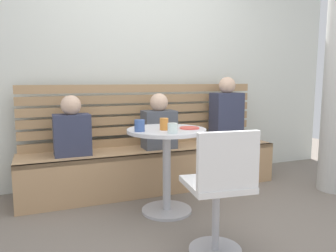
{
  "coord_description": "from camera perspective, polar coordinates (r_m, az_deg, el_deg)",
  "views": [
    {
      "loc": [
        -1.14,
        -2.03,
        1.16
      ],
      "look_at": [
        -0.05,
        0.66,
        0.75
      ],
      "focal_mm": 35.36,
      "sensor_mm": 36.0,
      "label": 1
    }
  ],
  "objects": [
    {
      "name": "cup_mug_blue",
      "position": [
        2.7,
        -4.93,
        0.07
      ],
      "size": [
        0.08,
        0.08,
        0.09
      ],
      "primitive_type": "cylinder",
      "color": "#3D5B9E",
      "rests_on": "cafe_table"
    },
    {
      "name": "ground",
      "position": [
        2.6,
        6.87,
        -18.5
      ],
      "size": [
        8.0,
        8.0,
        0.0
      ],
      "primitive_type": "plane",
      "color": "#70665B"
    },
    {
      "name": "plate_small",
      "position": [
        2.85,
        3.71,
        -0.33
      ],
      "size": [
        0.17,
        0.17,
        0.01
      ],
      "primitive_type": "cylinder",
      "color": "#DB4C42",
      "rests_on": "cafe_table"
    },
    {
      "name": "person_adult",
      "position": [
        3.87,
        10.04,
        2.2
      ],
      "size": [
        0.34,
        0.22,
        0.75
      ],
      "color": "#333851",
      "rests_on": "booth_bench"
    },
    {
      "name": "cafe_table",
      "position": [
        2.87,
        -0.23,
        -4.89
      ],
      "size": [
        0.68,
        0.68,
        0.74
      ],
      "color": "#ADADB2",
      "rests_on": "ground"
    },
    {
      "name": "booth_backrest",
      "position": [
        3.67,
        -3.82,
        2.04
      ],
      "size": [
        2.65,
        0.04,
        0.67
      ],
      "color": "#A68157",
      "rests_on": "booth_bench"
    },
    {
      "name": "white_chair",
      "position": [
        2.2,
        9.02,
        -10.49
      ],
      "size": [
        0.45,
        0.45,
        0.85
      ],
      "color": "#ADADB2",
      "rests_on": "ground"
    },
    {
      "name": "booth_bench",
      "position": [
        3.55,
        -2.5,
        -7.3
      ],
      "size": [
        2.7,
        0.52,
        0.44
      ],
      "color": "tan",
      "rests_on": "ground"
    },
    {
      "name": "phone_on_table",
      "position": [
        2.82,
        -5.02,
        -0.47
      ],
      "size": [
        0.11,
        0.15,
        0.01
      ],
      "primitive_type": "cube",
      "rotation": [
        0.0,
        0.0,
        2.87
      ],
      "color": "black",
      "rests_on": "cafe_table"
    },
    {
      "name": "cup_glass_short",
      "position": [
        2.6,
        0.81,
        -0.37
      ],
      "size": [
        0.08,
        0.08,
        0.08
      ],
      "primitive_type": "cylinder",
      "color": "silver",
      "rests_on": "cafe_table"
    },
    {
      "name": "person_child_left",
      "position": [
        3.46,
        -1.55,
        0.27
      ],
      "size": [
        0.34,
        0.22,
        0.58
      ],
      "color": "#4C515B",
      "rests_on": "booth_bench"
    },
    {
      "name": "cup_tumbler_orange",
      "position": [
        2.76,
        -0.69,
        0.34
      ],
      "size": [
        0.07,
        0.07,
        0.1
      ],
      "primitive_type": "cylinder",
      "color": "orange",
      "rests_on": "cafe_table"
    },
    {
      "name": "person_child_middle",
      "position": [
        3.27,
        -16.24,
        -0.54
      ],
      "size": [
        0.34,
        0.22,
        0.57
      ],
      "color": "#333851",
      "rests_on": "booth_bench"
    },
    {
      "name": "back_wall",
      "position": [
        3.85,
        -4.86,
        12.32
      ],
      "size": [
        5.2,
        0.1,
        2.9
      ],
      "primitive_type": "cube",
      "color": "silver",
      "rests_on": "ground"
    }
  ]
}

